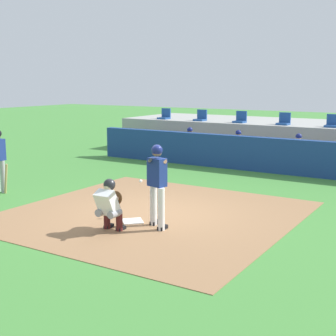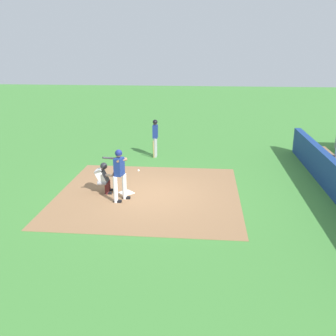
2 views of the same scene
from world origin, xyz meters
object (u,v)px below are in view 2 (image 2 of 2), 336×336
at_px(dugout_player_0, 335,157).
at_px(home_plate, 126,193).
at_px(catcher_crouched, 105,176).
at_px(on_deck_batter, 155,136).
at_px(batter_at_plate, 119,172).

bearing_deg(dugout_player_0, home_plate, -68.65).
height_order(catcher_crouched, on_deck_batter, on_deck_batter).
relative_size(catcher_crouched, dugout_player_0, 1.22).
bearing_deg(dugout_player_0, batter_at_plate, -64.72).
xyz_separation_m(catcher_crouched, dugout_player_0, (-3.17, 8.92, 0.07)).
bearing_deg(dugout_player_0, on_deck_batter, -102.61).
height_order(catcher_crouched, dugout_player_0, dugout_player_0).
height_order(batter_at_plate, catcher_crouched, batter_at_plate).
xyz_separation_m(batter_at_plate, catcher_crouched, (-0.71, -0.71, -0.43)).
bearing_deg(batter_at_plate, on_deck_batter, 175.08).
relative_size(catcher_crouched, on_deck_batter, 0.89).
bearing_deg(batter_at_plate, home_plate, 175.00).
xyz_separation_m(home_plate, on_deck_batter, (-4.91, 0.42, 1.00)).
bearing_deg(catcher_crouched, batter_at_plate, 45.25).
height_order(on_deck_batter, dugout_player_0, on_deck_batter).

